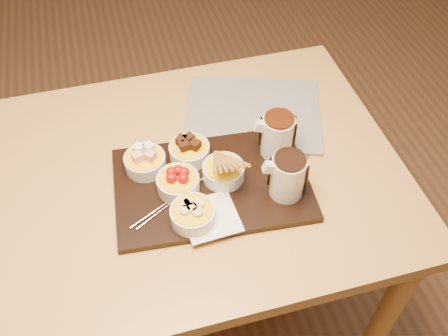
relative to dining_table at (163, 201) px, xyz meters
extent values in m
plane|color=brown|center=(0.00, 0.00, -0.65)|extent=(5.00, 5.00, 0.00)
cube|color=tan|center=(0.00, 0.00, 0.08)|extent=(1.20, 0.80, 0.04)
cylinder|color=tan|center=(0.54, 0.34, -0.30)|extent=(0.06, 0.06, 0.71)
cylinder|color=tan|center=(0.54, -0.34, -0.30)|extent=(0.06, 0.06, 0.71)
cube|color=black|center=(0.12, -0.07, 0.11)|extent=(0.48, 0.34, 0.02)
cube|color=white|center=(0.09, -0.16, 0.12)|extent=(0.13, 0.13, 0.00)
cylinder|color=silver|center=(-0.03, 0.02, 0.14)|extent=(0.10, 0.10, 0.04)
cylinder|color=silver|center=(0.09, 0.03, 0.14)|extent=(0.10, 0.10, 0.04)
cylinder|color=silver|center=(0.04, -0.06, 0.14)|extent=(0.10, 0.10, 0.04)
cylinder|color=silver|center=(0.15, -0.06, 0.14)|extent=(0.10, 0.10, 0.04)
cylinder|color=silver|center=(0.05, -0.16, 0.14)|extent=(0.10, 0.10, 0.04)
cylinder|color=silver|center=(0.28, -0.14, 0.17)|extent=(0.08, 0.08, 0.11)
cylinder|color=silver|center=(0.30, -0.01, 0.17)|extent=(0.08, 0.08, 0.11)
cube|color=beige|center=(0.29, 0.15, 0.10)|extent=(0.44, 0.39, 0.01)
camera|label=1|loc=(-0.05, -0.80, 1.03)|focal=40.00mm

